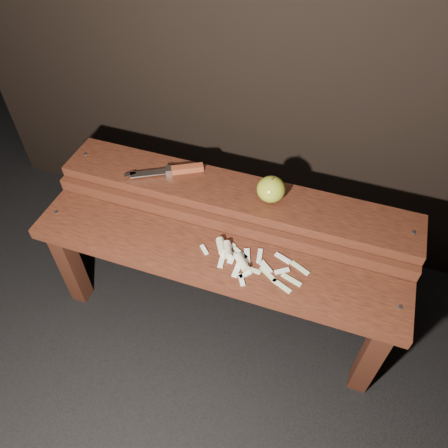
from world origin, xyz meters
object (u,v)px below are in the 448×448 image
(apple, at_px, (271,189))
(knife, at_px, (177,170))
(bench_rear_tier, at_px, (234,209))
(bench_front_tier, at_px, (211,271))

(apple, bearing_deg, knife, 176.64)
(apple, bearing_deg, bench_rear_tier, -177.91)
(bench_rear_tier, distance_m, apple, 0.17)
(bench_front_tier, bearing_deg, bench_rear_tier, 90.00)
(bench_rear_tier, relative_size, knife, 4.93)
(bench_front_tier, distance_m, knife, 0.36)
(bench_front_tier, bearing_deg, knife, 130.36)
(apple, bearing_deg, bench_front_tier, -117.09)
(apple, relative_size, knife, 0.38)
(bench_front_tier, xyz_separation_m, knife, (-0.21, 0.25, 0.16))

